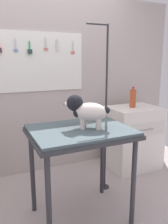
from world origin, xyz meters
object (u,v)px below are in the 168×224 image
(grooming_table, at_px, (80,139))
(cabinet_right, at_px, (133,137))
(dog, at_px, (86,110))
(soda_bottle, at_px, (133,98))
(grooming_arm, at_px, (105,117))

(grooming_table, distance_m, cabinet_right, 1.35)
(grooming_table, height_order, dog, dog)
(grooming_table, distance_m, soda_bottle, 1.29)
(dog, height_order, soda_bottle, dog)
(grooming_arm, bearing_deg, soda_bottle, 28.80)
(cabinet_right, height_order, soda_bottle, soda_bottle)
(grooming_arm, xyz_separation_m, soda_bottle, (0.61, 0.33, 0.12))
(grooming_arm, height_order, cabinet_right, grooming_arm)
(dog, height_order, cabinet_right, dog)
(grooming_arm, relative_size, soda_bottle, 6.68)
(grooming_table, relative_size, dog, 2.32)
(grooming_arm, relative_size, cabinet_right, 2.14)
(grooming_table, relative_size, cabinet_right, 1.04)
(grooming_table, xyz_separation_m, soda_bottle, (1.06, 0.70, 0.19))
(cabinet_right, relative_size, soda_bottle, 3.12)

